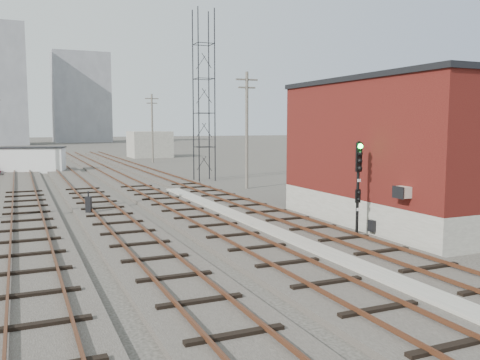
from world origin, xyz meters
TOP-DOWN VIEW (x-y plane):
  - ground at (0.00, 60.00)m, footprint 320.00×320.00m
  - track_right at (2.50, 39.00)m, footprint 3.20×90.00m
  - track_mid_right at (-1.50, 39.00)m, footprint 3.20×90.00m
  - track_mid_left at (-5.50, 39.00)m, footprint 3.20×90.00m
  - track_left at (-9.50, 39.00)m, footprint 3.20×90.00m
  - platform_curb at (0.50, 14.00)m, footprint 0.90×28.00m
  - brick_building at (7.50, 12.00)m, footprint 6.54×12.20m
  - lattice_tower at (5.50, 35.00)m, footprint 1.60×1.60m
  - utility_pole_right_a at (6.50, 28.00)m, footprint 1.80×0.24m
  - utility_pole_right_b at (6.50, 58.00)m, footprint 1.80×0.24m
  - apartment_right at (8.00, 150.00)m, footprint 16.00×12.00m
  - shed_right at (9.00, 70.00)m, footprint 6.00×6.00m
  - signal_mast at (3.70, 10.11)m, footprint 0.40×0.42m
  - switch_stand at (-6.39, 20.46)m, footprint 0.38×0.38m
  - site_trailer at (-8.39, 49.30)m, footprint 6.89×4.30m

SIDE VIEW (x-z plane):
  - ground at x=0.00m, z-range 0.00..0.00m
  - track_right at x=2.50m, z-range -0.09..0.30m
  - track_mid_right at x=-1.50m, z-range -0.09..0.30m
  - track_mid_left at x=-5.50m, z-range -0.09..0.30m
  - track_left at x=-9.50m, z-range -0.09..0.30m
  - platform_curb at x=0.50m, z-range 0.00..0.26m
  - switch_stand at x=-6.39m, z-range -0.04..1.22m
  - site_trailer at x=-8.39m, z-range 0.01..2.70m
  - shed_right at x=9.00m, z-range 0.00..4.00m
  - signal_mast at x=3.70m, z-range 0.40..4.64m
  - brick_building at x=7.50m, z-range 0.02..7.24m
  - utility_pole_right_a at x=6.50m, z-range 0.30..9.30m
  - utility_pole_right_b at x=6.50m, z-range 0.30..9.30m
  - lattice_tower at x=5.50m, z-range 0.00..15.00m
  - apartment_right at x=8.00m, z-range 0.00..26.00m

